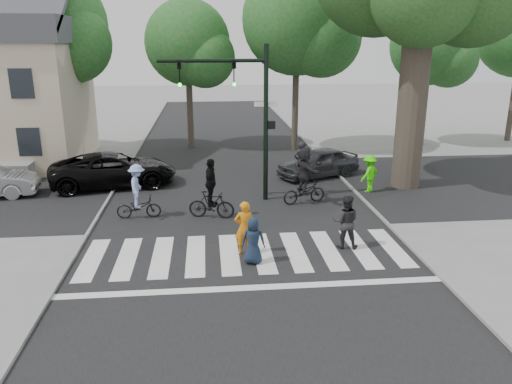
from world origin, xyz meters
TOP-DOWN VIEW (x-y plane):
  - ground at (0.00, 0.00)m, footprint 120.00×120.00m
  - road_stem at (0.00, 5.00)m, footprint 10.00×70.00m
  - road_cross at (0.00, 8.00)m, footprint 70.00×10.00m
  - curb_left at (-5.05, 5.00)m, footprint 0.10×70.00m
  - curb_right at (5.05, 5.00)m, footprint 0.10×70.00m
  - crosswalk at (0.00, 0.66)m, footprint 10.00×3.85m
  - traffic_signal at (0.35, 6.20)m, footprint 4.45×0.29m
  - bg_tree_1 at (-8.70, 15.48)m, footprint 6.09×5.80m
  - bg_tree_2 at (-1.76, 16.62)m, footprint 5.04×4.80m
  - bg_tree_3 at (4.31, 15.27)m, footprint 6.30×6.00m
  - bg_tree_4 at (12.23, 16.12)m, footprint 4.83×4.60m
  - pedestrian_woman at (-0.05, 1.01)m, footprint 0.62×0.44m
  - pedestrian_child at (0.15, 0.30)m, footprint 0.73×0.54m
  - pedestrian_adult at (3.05, 1.15)m, footprint 0.94×0.81m
  - cyclist_left at (-3.56, 4.48)m, footprint 1.57×1.02m
  - cyclist_mid at (-0.98, 4.24)m, footprint 1.72×1.08m
  - cyclist_right at (2.64, 5.57)m, footprint 1.84×1.71m
  - car_suv at (-5.13, 8.75)m, footprint 5.68×3.39m
  - car_grey at (4.05, 9.43)m, footprint 4.26×3.06m
  - bystander_hivis at (5.65, 6.86)m, footprint 1.15×1.08m
  - bystander_dark at (3.07, 8.64)m, footprint 0.76×0.59m

SIDE VIEW (x-z plane):
  - ground at x=0.00m, z-range 0.00..0.00m
  - road_stem at x=0.00m, z-range 0.00..0.01m
  - road_cross at x=0.00m, z-range 0.00..0.01m
  - crosswalk at x=0.00m, z-range 0.00..0.01m
  - curb_left at x=-5.05m, z-range 0.00..0.10m
  - curb_right at x=5.05m, z-range 0.00..0.10m
  - car_grey at x=4.05m, z-range 0.00..1.35m
  - pedestrian_child at x=0.15m, z-range 0.00..1.38m
  - car_suv at x=-5.13m, z-range 0.00..1.48m
  - bystander_hivis at x=5.65m, z-range 0.00..1.56m
  - pedestrian_woman at x=-0.05m, z-range 0.00..1.63m
  - pedestrian_adult at x=3.05m, z-range 0.00..1.68m
  - cyclist_left at x=-3.56m, z-range -0.13..1.85m
  - cyclist_mid at x=-0.98m, z-range -0.19..1.98m
  - bystander_dark at x=3.07m, z-range 0.00..1.84m
  - cyclist_right at x=2.64m, z-range -0.12..2.09m
  - traffic_signal at x=0.35m, z-range 0.90..6.90m
  - bg_tree_4 at x=12.23m, z-range 1.56..9.71m
  - bg_tree_2 at x=-1.76m, z-range 1.58..9.98m
  - bg_tree_1 at x=-8.70m, z-range 1.75..11.55m
  - bg_tree_3 at x=4.31m, z-range 1.84..12.04m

